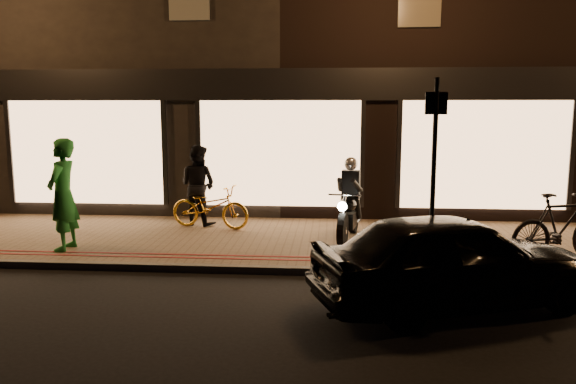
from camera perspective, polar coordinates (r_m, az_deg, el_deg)
The scene contains 12 objects.
ground at distance 9.13m, azimuth -3.17°, elevation -8.34°, with size 90.00×90.00×0.00m, color black.
sidewalk at distance 11.03m, azimuth -1.77°, elevation -5.00°, with size 50.00×4.00×0.12m, color brown.
kerb_stone at distance 9.16m, azimuth -3.13°, elevation -7.89°, with size 50.00×0.14×0.12m, color #59544C.
red_kerb_lines at distance 9.62m, azimuth -2.73°, elevation -6.68°, with size 50.00×0.26×0.01m.
building_row at distance 17.74m, azimuth 0.74°, elevation 13.81°, with size 48.00×10.11×8.50m.
motorcycle at distance 10.86m, azimuth 6.23°, elevation -1.63°, with size 0.69×1.93×1.59m.
sign_post at distance 9.23m, azimuth 14.61°, elevation 2.97°, with size 0.35×0.09×3.00m.
bicycle_gold at distance 11.94m, azimuth -7.92°, elevation -1.48°, with size 0.61×1.74×0.91m, color gold.
bicycle_dark at distance 10.36m, azimuth 26.08°, elevation -3.20°, with size 0.54×1.91×1.15m, color black.
person_green at distance 10.72m, azimuth -21.90°, elevation -0.25°, with size 0.73×0.48×2.00m, color #20792D.
person_dark at distance 12.27m, azimuth -9.15°, elevation 0.69°, with size 0.84×0.66×1.73m, color black.
parked_car at distance 7.85m, azimuth 16.46°, elevation -6.59°, with size 1.54×3.82×1.30m, color black.
Camera 1 is at (1.20, -8.64, 2.68)m, focal length 35.00 mm.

